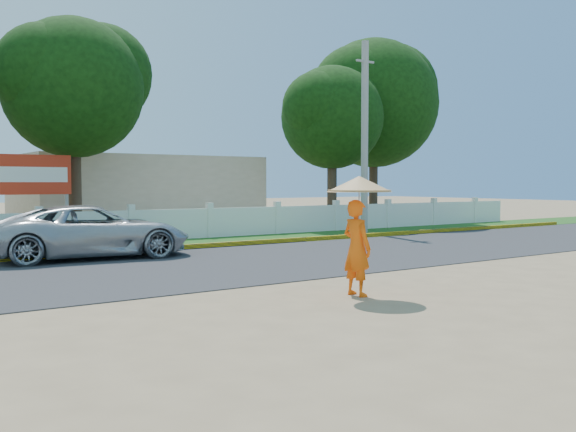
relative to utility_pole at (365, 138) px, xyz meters
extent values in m
plane|color=#9E8460|center=(-9.12, -9.59, -3.81)|extent=(120.00, 120.00, 0.00)
cube|color=#38383A|center=(-9.12, -5.09, -3.80)|extent=(60.00, 7.00, 0.02)
cube|color=#2D601E|center=(-9.12, 0.16, -3.80)|extent=(60.00, 3.50, 0.03)
cube|color=yellow|center=(-9.12, -1.54, -3.73)|extent=(40.00, 0.18, 0.16)
cube|color=silver|center=(-9.12, 1.61, -3.26)|extent=(40.00, 0.10, 1.10)
cube|color=#B7AD99|center=(-6.12, 8.41, -2.21)|extent=(10.00, 6.00, 3.20)
cylinder|color=gray|center=(0.00, 0.00, 0.00)|extent=(0.28, 0.28, 7.63)
imported|color=#ACB0B5|center=(-11.67, -2.07, -3.10)|extent=(5.37, 2.86, 1.44)
imported|color=#F7590D|center=(-9.66, -10.49, -2.95)|extent=(0.44, 0.65, 1.73)
cylinder|color=#9C9CA2|center=(-9.61, -10.49, -2.28)|extent=(0.02, 0.02, 1.13)
cone|color=tan|center=(-9.61, -10.49, -1.80)|extent=(1.19, 1.19, 0.29)
cylinder|color=gray|center=(-10.94, 2.71, -2.81)|extent=(0.12, 0.12, 2.00)
cube|color=red|center=(-12.04, 2.71, -1.51)|extent=(2.50, 0.12, 1.30)
cube|color=silver|center=(-12.04, 2.65, -1.51)|extent=(2.25, 0.02, 0.49)
cylinder|color=#473828|center=(1.33, 3.67, -1.96)|extent=(0.44, 0.44, 3.71)
sphere|color=#153F0E|center=(1.33, 3.67, 1.19)|extent=(4.68, 4.68, 4.68)
cylinder|color=#473828|center=(5.10, 4.96, -1.69)|extent=(0.44, 0.44, 4.26)
sphere|color=#153F0E|center=(5.10, 4.96, 2.22)|extent=(6.47, 6.47, 6.47)
cylinder|color=#473828|center=(-10.43, 3.42, -1.82)|extent=(0.44, 0.44, 3.99)
sphere|color=#153F0E|center=(-10.43, 3.42, 1.50)|extent=(4.84, 4.84, 4.84)
camera|label=1|loc=(-17.30, -19.13, -1.77)|focal=40.00mm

